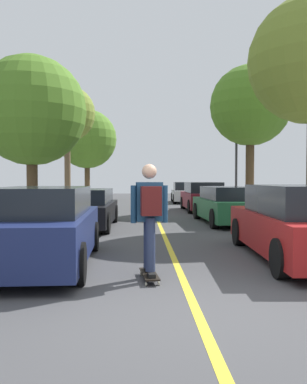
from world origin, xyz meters
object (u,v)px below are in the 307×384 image
object	(u,v)px
parked_car_right_near	(228,205)
skateboard	(149,274)
parked_car_left_nearest	(42,227)
parked_car_right_far	(203,197)
parked_car_right_farthest	(186,193)
street_tree_left_far	(87,139)
street_tree_right_near	(250,106)
parked_car_right_nearest	(299,223)
streetlamp	(236,144)
parked_car_left_near	(85,208)
skateboarder	(150,212)
street_tree_left_near	(67,114)
street_tree_left_nearest	(32,111)

from	to	relation	value
parked_car_right_near	skateboard	size ratio (longest dim) A/B	5.39
parked_car_left_nearest	skateboard	xyz separation A→B (m)	(1.93, -1.11, -0.62)
parked_car_right_far	parked_car_right_farthest	bearing A→B (deg)	89.99
parked_car_right_farthest	street_tree_left_far	world-z (taller)	street_tree_left_far
parked_car_right_near	street_tree_right_near	size ratio (longest dim) A/B	0.67
parked_car_right_nearest	parked_car_right_farthest	world-z (taller)	parked_car_right_nearest
parked_car_left_nearest	streetlamp	xyz separation A→B (m)	(6.65, 12.87, 2.68)
parked_car_left_near	streetlamp	bearing A→B (deg)	46.90
parked_car_right_far	streetlamp	size ratio (longest dim) A/B	0.78
streetlamp	parked_car_right_nearest	bearing A→B (deg)	-98.01
street_tree_right_near	skateboarder	xyz separation A→B (m)	(-5.18, -13.13, -4.04)
parked_car_right_far	parked_car_right_farthest	distance (m)	7.17
street_tree_left_near	skateboard	bearing A→B (deg)	-75.46
parked_car_left_nearest	parked_car_right_far	xyz separation A→B (m)	(4.90, 12.48, -0.01)
parked_car_left_near	skateboard	bearing A→B (deg)	-74.35
parked_car_left_near	street_tree_left_far	world-z (taller)	street_tree_left_far
parked_car_left_near	street_tree_right_near	distance (m)	10.46
parked_car_right_near	streetlamp	bearing A→B (deg)	73.75
parked_car_right_farthest	street_tree_right_near	xyz separation A→B (m)	(2.20, -7.67, 4.44)
street_tree_left_near	streetlamp	size ratio (longest dim) A/B	1.15
street_tree_left_far	street_tree_right_near	bearing A→B (deg)	-49.75
skateboard	parked_car_right_nearest	bearing A→B (deg)	27.12
street_tree_right_near	street_tree_left_near	bearing A→B (deg)	163.13
parked_car_right_near	street_tree_left_nearest	bearing A→B (deg)	174.04
parked_car_right_farthest	street_tree_left_far	size ratio (longest dim) A/B	0.63
street_tree_left_near	skateboarder	distance (m)	16.98
parked_car_right_far	parked_car_right_near	bearing A→B (deg)	-89.99
parked_car_left_near	skateboard	distance (m)	7.16
streetlamp	parked_car_right_farthest	bearing A→B (deg)	104.45
parked_car_left_nearest	parked_car_left_near	bearing A→B (deg)	90.00
parked_car_left_nearest	parked_car_left_near	xyz separation A→B (m)	(0.00, 5.76, -0.08)
parked_car_right_nearest	street_tree_right_near	size ratio (longest dim) A/B	0.67
street_tree_left_nearest	street_tree_left_far	size ratio (longest dim) A/B	0.89
parked_car_right_nearest	street_tree_left_near	xyz separation A→B (m)	(-7.10, 14.40, 4.42)
street_tree_left_nearest	parked_car_left_near	bearing A→B (deg)	-40.05
street_tree_right_near	parked_car_right_nearest	bearing A→B (deg)	-100.79
parked_car_left_near	street_tree_left_far	distance (m)	17.81
street_tree_left_nearest	street_tree_left_far	bearing A→B (deg)	90.00
street_tree_left_near	streetlamp	xyz separation A→B (m)	(8.86, -1.94, -1.75)
parked_car_left_near	street_tree_left_nearest	size ratio (longest dim) A/B	0.76
street_tree_left_far	skateboarder	size ratio (longest dim) A/B	3.92
parked_car_right_near	parked_car_right_far	world-z (taller)	parked_car_right_far
parked_car_left_near	parked_car_right_nearest	bearing A→B (deg)	-47.51
parked_car_right_farthest	street_tree_left_near	xyz separation A→B (m)	(-7.11, -4.85, 4.46)
parked_car_right_near	skateboarder	distance (m)	8.56
parked_car_right_nearest	street_tree_left_nearest	xyz separation A→B (m)	(-7.10, 7.20, 3.36)
streetlamp	parked_car_left_near	bearing A→B (deg)	-133.10
parked_car_right_near	parked_car_right_nearest	bearing A→B (deg)	-90.03
parked_car_right_nearest	street_tree_left_nearest	distance (m)	10.66
streetlamp	parked_car_left_nearest	bearing A→B (deg)	-117.34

